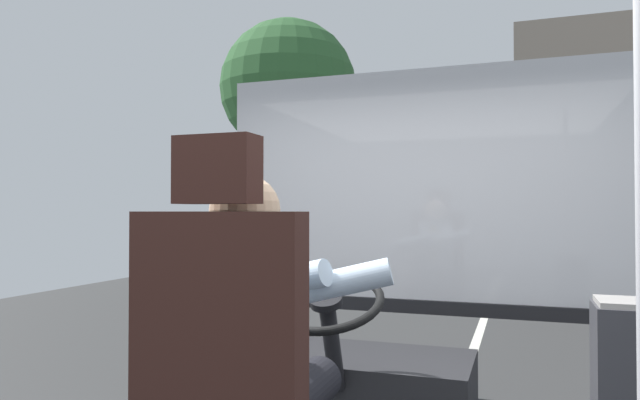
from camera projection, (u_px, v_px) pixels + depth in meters
ground at (488, 308)px, 10.18m from camera, size 18.00×44.00×0.06m
bus_driver at (255, 337)px, 1.71m from camera, size 0.76×0.56×0.77m
steering_console at (354, 392)px, 2.72m from camera, size 1.10×0.94×0.82m
windshield_panel at (422, 217)px, 3.44m from camera, size 2.50×0.08×1.48m
street_tree at (288, 90)px, 12.74m from camera, size 3.03×3.03×5.97m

